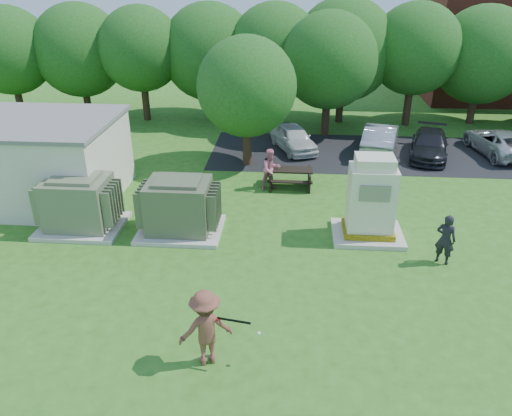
# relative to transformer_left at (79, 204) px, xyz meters

# --- Properties ---
(ground) EXTENTS (120.00, 120.00, 0.00)m
(ground) POSITION_rel_transformer_left_xyz_m (6.50, -4.50, -0.97)
(ground) COLOR #2D6619
(ground) RESTS_ON ground
(parking_strip) EXTENTS (20.00, 6.00, 0.01)m
(parking_strip) POSITION_rel_transformer_left_xyz_m (13.50, 9.00, -0.96)
(parking_strip) COLOR #232326
(parking_strip) RESTS_ON ground
(transformer_left) EXTENTS (3.00, 2.40, 2.07)m
(transformer_left) POSITION_rel_transformer_left_xyz_m (0.00, 0.00, 0.00)
(transformer_left) COLOR beige
(transformer_left) RESTS_ON ground
(transformer_right) EXTENTS (3.00, 2.40, 2.07)m
(transformer_right) POSITION_rel_transformer_left_xyz_m (3.70, 0.00, 0.00)
(transformer_right) COLOR beige
(transformer_right) RESTS_ON ground
(generator_cabinet) EXTENTS (2.49, 2.04, 3.04)m
(generator_cabinet) POSITION_rel_transformer_left_xyz_m (10.46, 0.17, 0.36)
(generator_cabinet) COLOR beige
(generator_cabinet) RESTS_ON ground
(picnic_table) EXTENTS (1.93, 1.45, 0.83)m
(picnic_table) POSITION_rel_transformer_left_xyz_m (7.62, 4.40, -0.45)
(picnic_table) COLOR black
(picnic_table) RESTS_ON ground
(batter) EXTENTS (1.50, 1.19, 2.03)m
(batter) POSITION_rel_transformer_left_xyz_m (5.75, -6.51, 0.05)
(batter) COLOR brown
(batter) RESTS_ON ground
(person_by_generator) EXTENTS (0.75, 0.68, 1.73)m
(person_by_generator) POSITION_rel_transformer_left_xyz_m (12.68, -1.44, -0.10)
(person_by_generator) COLOR black
(person_by_generator) RESTS_ON ground
(person_at_picnic) EXTENTS (1.11, 1.04, 1.81)m
(person_at_picnic) POSITION_rel_transformer_left_xyz_m (6.79, 4.14, -0.07)
(person_at_picnic) COLOR #D16E86
(person_at_picnic) RESTS_ON ground
(car_white) EXTENTS (2.87, 4.12, 1.30)m
(car_white) POSITION_rel_transformer_left_xyz_m (7.72, 9.30, -0.32)
(car_white) COLOR silver
(car_white) RESTS_ON ground
(car_silver_a) EXTENTS (2.61, 4.79, 1.50)m
(car_silver_a) POSITION_rel_transformer_left_xyz_m (12.19, 9.30, -0.22)
(car_silver_a) COLOR #9FA0A3
(car_silver_a) RESTS_ON ground
(car_dark) EXTENTS (2.78, 4.60, 1.25)m
(car_dark) POSITION_rel_transformer_left_xyz_m (14.58, 8.81, -0.35)
(car_dark) COLOR black
(car_dark) RESTS_ON ground
(car_silver_b) EXTENTS (2.77, 4.80, 1.26)m
(car_silver_b) POSITION_rel_transformer_left_xyz_m (18.19, 9.47, -0.34)
(car_silver_b) COLOR #B8B8BD
(car_silver_b) RESTS_ON ground
(batting_equipment) EXTENTS (1.22, 0.22, 0.48)m
(batting_equipment) POSITION_rel_transformer_left_xyz_m (6.43, -6.56, 0.29)
(batting_equipment) COLOR black
(batting_equipment) RESTS_ON ground
(tree_row) EXTENTS (41.30, 13.30, 7.30)m
(tree_row) POSITION_rel_transformer_left_xyz_m (8.25, 14.00, 3.18)
(tree_row) COLOR #47301E
(tree_row) RESTS_ON ground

